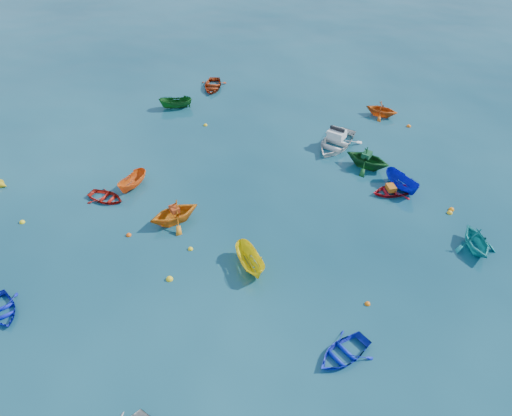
# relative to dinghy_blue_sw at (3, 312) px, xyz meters

# --- Properties ---
(ground) EXTENTS (160.00, 160.00, 0.00)m
(ground) POSITION_rel_dinghy_blue_sw_xyz_m (10.65, 5.72, 0.00)
(ground) COLOR #093242
(ground) RESTS_ON ground
(dinghy_blue_sw) EXTENTS (3.23, 3.19, 0.55)m
(dinghy_blue_sw) POSITION_rel_dinghy_blue_sw_xyz_m (0.00, 0.00, 0.00)
(dinghy_blue_sw) COLOR #0F1BC5
(dinghy_blue_sw) RESTS_ON ground
(dinghy_blue_se) EXTENTS (3.41, 3.53, 0.60)m
(dinghy_blue_se) POSITION_rel_dinghy_blue_sw_xyz_m (17.09, 1.53, 0.00)
(dinghy_blue_se) COLOR #1024C9
(dinghy_blue_se) RESTS_ON ground
(dinghy_orange_w) EXTENTS (4.12, 4.12, 1.65)m
(dinghy_orange_w) POSITION_rel_dinghy_blue_sw_xyz_m (5.98, 8.73, 0.00)
(dinghy_orange_w) COLOR orange
(dinghy_orange_w) RESTS_ON ground
(sampan_yellow_mid) EXTENTS (2.67, 3.06, 1.15)m
(sampan_yellow_mid) POSITION_rel_dinghy_blue_sw_xyz_m (11.47, 6.07, 0.00)
(sampan_yellow_mid) COLOR yellow
(sampan_yellow_mid) RESTS_ON ground
(dinghy_cyan_se) EXTENTS (3.11, 3.35, 1.45)m
(dinghy_cyan_se) POSITION_rel_dinghy_blue_sw_xyz_m (23.74, 10.58, 0.00)
(dinghy_cyan_se) COLOR teal
(dinghy_cyan_se) RESTS_ON ground
(dinghy_red_nw) EXTENTS (2.78, 2.20, 0.52)m
(dinghy_red_nw) POSITION_rel_dinghy_blue_sw_xyz_m (0.81, 9.75, 0.00)
(dinghy_red_nw) COLOR #B5190F
(dinghy_red_nw) RESTS_ON ground
(sampan_orange_n) EXTENTS (1.58, 2.79, 1.02)m
(sampan_orange_n) POSITION_rel_dinghy_blue_sw_xyz_m (1.99, 11.40, 0.00)
(sampan_orange_n) COLOR orange
(sampan_orange_n) RESTS_ON ground
(dinghy_green_n) EXTENTS (3.83, 3.57, 1.65)m
(dinghy_green_n) POSITION_rel_dinghy_blue_sw_xyz_m (17.07, 17.55, 0.00)
(dinghy_green_n) COLOR #124D1C
(dinghy_green_n) RESTS_ON ground
(dinghy_red_ne) EXTENTS (3.17, 2.81, 0.54)m
(dinghy_red_ne) POSITION_rel_dinghy_blue_sw_xyz_m (18.90, 14.86, 0.00)
(dinghy_red_ne) COLOR #AA0E19
(dinghy_red_ne) RESTS_ON ground
(sampan_blue_far) EXTENTS (2.77, 2.88, 1.12)m
(sampan_blue_far) POSITION_rel_dinghy_blue_sw_xyz_m (19.49, 15.55, 0.00)
(sampan_blue_far) COLOR #0E17B6
(sampan_blue_far) RESTS_ON ground
(dinghy_red_far) EXTENTS (2.88, 3.60, 0.67)m
(dinghy_red_far) POSITION_rel_dinghy_blue_sw_xyz_m (2.65, 26.98, 0.00)
(dinghy_red_far) COLOR #9F2F0D
(dinghy_red_far) RESTS_ON ground
(dinghy_orange_far) EXTENTS (3.04, 2.77, 1.36)m
(dinghy_orange_far) POSITION_rel_dinghy_blue_sw_xyz_m (17.69, 25.39, 0.00)
(dinghy_orange_far) COLOR #CD5613
(dinghy_orange_far) RESTS_ON ground
(sampan_green_far) EXTENTS (2.94, 1.97, 1.06)m
(sampan_green_far) POSITION_rel_dinghy_blue_sw_xyz_m (0.78, 22.62, 0.00)
(sampan_green_far) COLOR #13541A
(sampan_green_far) RESTS_ON ground
(motorboat_white) EXTENTS (4.41, 5.16, 1.50)m
(motorboat_white) POSITION_rel_dinghy_blue_sw_xyz_m (14.61, 19.80, 0.00)
(motorboat_white) COLOR white
(motorboat_white) RESTS_ON ground
(tarp_orange_a) EXTENTS (0.80, 0.80, 0.31)m
(tarp_orange_a) POSITION_rel_dinghy_blue_sw_xyz_m (6.02, 8.76, 0.98)
(tarp_orange_a) COLOR #B03812
(tarp_orange_a) RESTS_ON dinghy_orange_w
(tarp_green_b) EXTENTS (0.76, 0.87, 0.35)m
(tarp_green_b) POSITION_rel_dinghy_blue_sw_xyz_m (16.97, 17.58, 1.00)
(tarp_green_b) COLOR #134E2B
(tarp_green_b) RESTS_ON dinghy_green_n
(tarp_orange_b) EXTENTS (0.77, 0.86, 0.34)m
(tarp_orange_b) POSITION_rel_dinghy_blue_sw_xyz_m (18.81, 14.82, 0.44)
(tarp_orange_b) COLOR #CD6715
(tarp_orange_b) RESTS_ON dinghy_red_ne
(buoy_ye_a) EXTENTS (0.39, 0.39, 0.39)m
(buoy_ye_a) POSITION_rel_dinghy_blue_sw_xyz_m (7.41, 4.11, 0.00)
(buoy_ye_a) COLOR yellow
(buoy_ye_a) RESTS_ON ground
(buoy_or_b) EXTENTS (0.30, 0.30, 0.30)m
(buoy_or_b) POSITION_rel_dinghy_blue_sw_xyz_m (18.00, 4.91, 0.00)
(buoy_or_b) COLOR orange
(buoy_or_b) RESTS_ON ground
(buoy_ye_b) EXTENTS (0.34, 0.34, 0.34)m
(buoy_ye_b) POSITION_rel_dinghy_blue_sw_xyz_m (-3.17, 6.40, 0.00)
(buoy_ye_b) COLOR yellow
(buoy_ye_b) RESTS_ON ground
(buoy_or_c) EXTENTS (0.32, 0.32, 0.32)m
(buoy_or_c) POSITION_rel_dinghy_blue_sw_xyz_m (3.73, 6.86, 0.00)
(buoy_or_c) COLOR #FF580D
(buoy_or_c) RESTS_ON ground
(buoy_ye_c) EXTENTS (0.30, 0.30, 0.30)m
(buoy_ye_c) POSITION_rel_dinghy_blue_sw_xyz_m (7.73, 6.61, 0.00)
(buoy_ye_c) COLOR yellow
(buoy_ye_c) RESTS_ON ground
(buoy_or_d) EXTENTS (0.36, 0.36, 0.36)m
(buoy_or_d) POSITION_rel_dinghy_blue_sw_xyz_m (22.67, 13.95, 0.00)
(buoy_or_d) COLOR orange
(buoy_or_d) RESTS_ON ground
(buoy_ye_d) EXTENTS (0.32, 0.32, 0.32)m
(buoy_ye_d) POSITION_rel_dinghy_blue_sw_xyz_m (4.11, 20.42, 0.00)
(buoy_ye_d) COLOR yellow
(buoy_ye_d) RESTS_ON ground
(buoy_or_e) EXTENTS (0.36, 0.36, 0.36)m
(buoy_or_e) POSITION_rel_dinghy_blue_sw_xyz_m (19.97, 24.11, 0.00)
(buoy_or_e) COLOR orange
(buoy_or_e) RESTS_ON ground
(buoy_ye_e) EXTENTS (0.35, 0.35, 0.35)m
(buoy_ye_e) POSITION_rel_dinghy_blue_sw_xyz_m (22.55, 13.59, 0.00)
(buoy_ye_e) COLOR yellow
(buoy_ye_e) RESTS_ON ground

